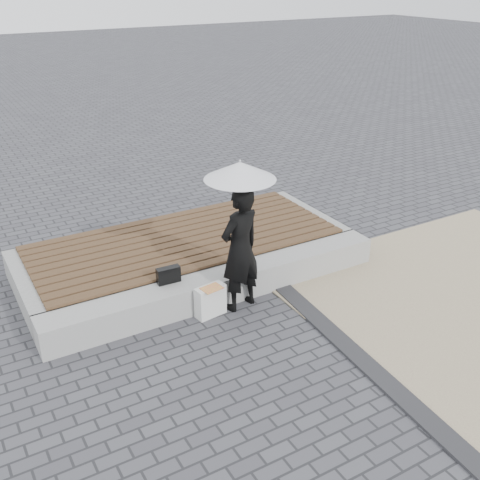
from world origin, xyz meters
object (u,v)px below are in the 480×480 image
object	(u,v)px
seating_ledge	(222,286)
canvas_tote	(210,301)
parasol	(240,171)
handbag	(168,275)
woman	(240,249)

from	to	relation	value
seating_ledge	canvas_tote	xyz separation A→B (m)	(-0.33, -0.30, 0.02)
parasol	handbag	world-z (taller)	parasol
woman	canvas_tote	size ratio (longest dim) A/B	4.03
seating_ledge	canvas_tote	size ratio (longest dim) A/B	11.61
handbag	canvas_tote	world-z (taller)	handbag
parasol	canvas_tote	bearing A→B (deg)	179.43
seating_ledge	woman	size ratio (longest dim) A/B	2.88
seating_ledge	parasol	distance (m)	1.77
woman	handbag	xyz separation A→B (m)	(-0.84, 0.43, -0.36)
seating_ledge	canvas_tote	world-z (taller)	canvas_tote
handbag	parasol	bearing A→B (deg)	-24.24
woman	canvas_tote	distance (m)	0.79
seating_ledge	woman	xyz separation A→B (m)	(0.12, -0.30, 0.67)
parasol	seating_ledge	bearing A→B (deg)	111.70
handbag	seating_ledge	bearing A→B (deg)	-7.18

